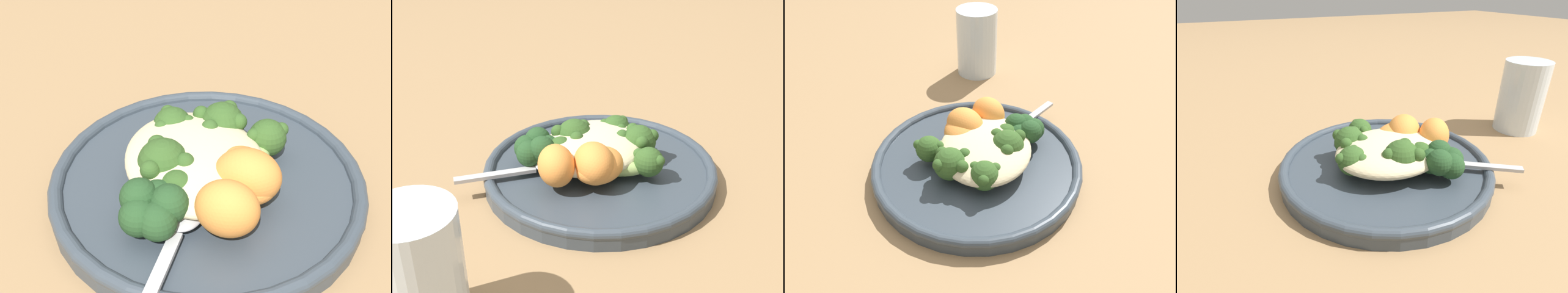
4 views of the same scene
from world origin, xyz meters
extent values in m
plane|color=#9E7A51|center=(0.00, 0.00, 0.00)|extent=(4.00, 4.00, 0.00)
cylinder|color=#38424C|center=(-0.01, -0.01, 0.01)|extent=(0.25, 0.25, 0.02)
torus|color=#38424C|center=(-0.01, -0.01, 0.02)|extent=(0.25, 0.25, 0.01)
ellipsoid|color=beige|center=(-0.01, -0.02, 0.04)|extent=(0.13, 0.11, 0.03)
ellipsoid|color=#9EBC66|center=(0.00, 0.02, 0.03)|extent=(0.05, 0.06, 0.02)
sphere|color=#335623|center=(-0.02, 0.04, 0.04)|extent=(0.03, 0.03, 0.03)
sphere|color=#335623|center=(-0.02, 0.06, 0.04)|extent=(0.01, 0.01, 0.01)
sphere|color=#335623|center=(-0.02, 0.03, 0.04)|extent=(0.01, 0.01, 0.01)
ellipsoid|color=#9EBC66|center=(-0.02, 0.01, 0.03)|extent=(0.07, 0.03, 0.02)
sphere|color=#335623|center=(-0.05, 0.02, 0.04)|extent=(0.04, 0.04, 0.04)
sphere|color=#335623|center=(-0.04, 0.03, 0.05)|extent=(0.01, 0.01, 0.01)
sphere|color=#335623|center=(-0.06, 0.03, 0.05)|extent=(0.01, 0.01, 0.01)
sphere|color=#335623|center=(-0.06, 0.00, 0.05)|extent=(0.01, 0.01, 0.01)
sphere|color=#335623|center=(-0.04, 0.00, 0.05)|extent=(0.01, 0.01, 0.01)
ellipsoid|color=#9EBC66|center=(-0.02, -0.01, 0.03)|extent=(0.09, 0.05, 0.02)
sphere|color=#335623|center=(-0.06, -0.02, 0.04)|extent=(0.03, 0.03, 0.03)
sphere|color=#335623|center=(-0.05, -0.01, 0.04)|extent=(0.01, 0.01, 0.01)
sphere|color=#335623|center=(-0.07, -0.02, 0.04)|extent=(0.01, 0.01, 0.01)
sphere|color=#335623|center=(-0.05, -0.04, 0.04)|extent=(0.01, 0.01, 0.01)
ellipsoid|color=#9EBC66|center=(0.00, -0.02, 0.03)|extent=(0.04, 0.06, 0.02)
sphere|color=#335623|center=(-0.01, -0.05, 0.04)|extent=(0.04, 0.04, 0.04)
sphere|color=#335623|center=(0.00, -0.03, 0.05)|extent=(0.02, 0.02, 0.02)
sphere|color=#335623|center=(-0.03, -0.05, 0.05)|extent=(0.02, 0.02, 0.02)
sphere|color=#335623|center=(0.00, -0.06, 0.05)|extent=(0.02, 0.02, 0.02)
ellipsoid|color=#9EBC66|center=(0.01, -0.01, 0.03)|extent=(0.02, 0.07, 0.01)
sphere|color=#335623|center=(0.01, -0.04, 0.04)|extent=(0.03, 0.03, 0.03)
sphere|color=#335623|center=(0.02, -0.04, 0.04)|extent=(0.01, 0.01, 0.01)
sphere|color=#335623|center=(0.01, -0.04, 0.04)|extent=(0.01, 0.01, 0.01)
sphere|color=#335623|center=(0.01, -0.05, 0.04)|extent=(0.01, 0.01, 0.01)
sphere|color=#335623|center=(0.02, -0.05, 0.04)|extent=(0.01, 0.01, 0.01)
ellipsoid|color=orange|center=(0.05, -0.02, 0.04)|extent=(0.06, 0.06, 0.04)
ellipsoid|color=orange|center=(0.02, 0.01, 0.04)|extent=(0.06, 0.07, 0.04)
ellipsoid|color=orange|center=(0.02, 0.01, 0.04)|extent=(0.06, 0.05, 0.03)
sphere|color=#234723|center=(0.04, -0.07, 0.04)|extent=(0.03, 0.03, 0.03)
sphere|color=#234723|center=(0.03, -0.06, 0.04)|extent=(0.03, 0.03, 0.03)
sphere|color=#234723|center=(0.02, -0.06, 0.04)|extent=(0.03, 0.03, 0.03)
sphere|color=#234723|center=(0.02, -0.07, 0.04)|extent=(0.03, 0.03, 0.03)
sphere|color=#234723|center=(0.03, -0.08, 0.04)|extent=(0.03, 0.03, 0.03)
cube|color=#B7B7BC|center=(0.08, -0.08, 0.02)|extent=(0.07, 0.06, 0.00)
ellipsoid|color=#B7B7BC|center=(0.03, -0.04, 0.03)|extent=(0.05, 0.05, 0.01)
cylinder|color=silver|center=(0.24, 0.01, 0.05)|extent=(0.07, 0.07, 0.11)
camera|label=1|loc=(0.30, -0.13, 0.31)|focal=50.00mm
camera|label=2|loc=(0.40, 0.29, 0.32)|focal=50.00mm
camera|label=3|loc=(-0.36, -0.05, 0.33)|focal=35.00mm
camera|label=4|loc=(-0.17, -0.29, 0.21)|focal=28.00mm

